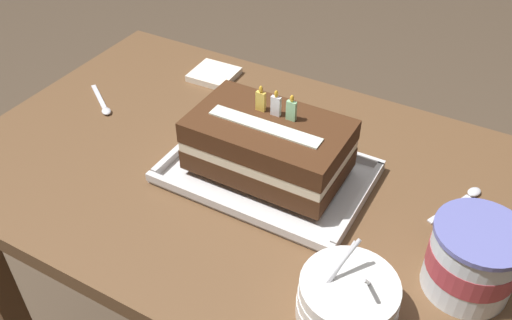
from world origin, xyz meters
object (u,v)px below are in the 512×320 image
bowl_stack (348,300)px  serving_spoon_by_bowls (466,198)px  foil_tray (267,174)px  birthday_cake (268,146)px  serving_spoon_near_tray (104,106)px  ice_cream_tub (473,259)px  napkin_pile (214,74)px

bowl_stack → serving_spoon_by_bowls: (0.10, 0.33, -0.03)m
foil_tray → birthday_cake: 0.07m
serving_spoon_near_tray → serving_spoon_by_bowls: bearing=6.8°
foil_tray → serving_spoon_by_bowls: size_ratio=2.83×
birthday_cake → bowl_stack: size_ratio=1.93×
serving_spoon_near_tray → birthday_cake: bearing=-3.9°
birthday_cake → ice_cream_tub: 0.39m
bowl_stack → serving_spoon_by_bowls: bearing=73.9°
foil_tray → bowl_stack: 0.32m
ice_cream_tub → serving_spoon_near_tray: bearing=172.7°
bowl_stack → napkin_pile: size_ratio=1.38×
foil_tray → bowl_stack: bearing=-40.9°
serving_spoon_near_tray → serving_spoon_by_bowls: 0.77m
ice_cream_tub → napkin_pile: bearing=153.5°
birthday_cake → serving_spoon_near_tray: birthday_cake is taller
serving_spoon_near_tray → napkin_pile: napkin_pile is taller
birthday_cake → serving_spoon_near_tray: bearing=176.1°
foil_tray → bowl_stack: size_ratio=2.56×
bowl_stack → napkin_pile: bowl_stack is taller
birthday_cake → ice_cream_tub: birthday_cake is taller
foil_tray → ice_cream_tub: bearing=-11.0°
foil_tray → birthday_cake: (0.00, 0.00, 0.07)m
serving_spoon_by_bowls → ice_cream_tub: bearing=-78.0°
ice_cream_tub → birthday_cake: bearing=169.0°
serving_spoon_near_tray → serving_spoon_by_bowls: size_ratio=0.92×
foil_tray → serving_spoon_by_bowls: 0.36m
ice_cream_tub → serving_spoon_by_bowls: 0.21m
foil_tray → serving_spoon_near_tray: 0.42m
foil_tray → serving_spoon_near_tray: bearing=176.1°
ice_cream_tub → serving_spoon_by_bowls: ice_cream_tub is taller
napkin_pile → bowl_stack: bearing=-41.6°
serving_spoon_near_tray → foil_tray: bearing=-3.9°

